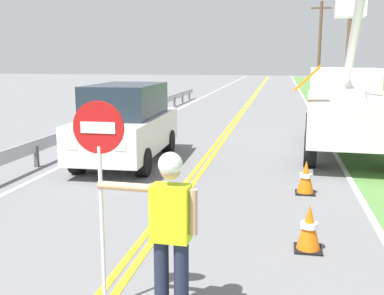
{
  "coord_description": "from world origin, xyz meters",
  "views": [
    {
      "loc": [
        1.94,
        -0.75,
        2.75
      ],
      "look_at": [
        0.42,
        7.22,
        1.2
      ],
      "focal_mm": 43.39,
      "sensor_mm": 36.0,
      "label": 1
    }
  ],
  "objects_px": {
    "oncoming_suv_nearest": "(127,123)",
    "utility_bucket_truck": "(347,105)",
    "flagger_worker": "(170,225)",
    "stop_sign_paddle": "(100,159)",
    "utility_pole_mid": "(349,39)",
    "traffic_cone_lead": "(309,228)",
    "traffic_cone_mid": "(306,178)",
    "utility_pole_far": "(320,44)"
  },
  "relations": [
    {
      "from": "flagger_worker",
      "to": "oncoming_suv_nearest",
      "type": "height_order",
      "value": "oncoming_suv_nearest"
    },
    {
      "from": "flagger_worker",
      "to": "utility_bucket_truck",
      "type": "height_order",
      "value": "utility_bucket_truck"
    },
    {
      "from": "utility_bucket_truck",
      "to": "stop_sign_paddle",
      "type": "bearing_deg",
      "value": -110.85
    },
    {
      "from": "oncoming_suv_nearest",
      "to": "traffic_cone_lead",
      "type": "distance_m",
      "value": 6.87
    },
    {
      "from": "utility_pole_mid",
      "to": "traffic_cone_mid",
      "type": "distance_m",
      "value": 21.2
    },
    {
      "from": "oncoming_suv_nearest",
      "to": "utility_bucket_truck",
      "type": "bearing_deg",
      "value": 25.5
    },
    {
      "from": "traffic_cone_lead",
      "to": "stop_sign_paddle",
      "type": "bearing_deg",
      "value": -138.34
    },
    {
      "from": "stop_sign_paddle",
      "to": "utility_pole_mid",
      "type": "xyz_separation_m",
      "value": [
        5.83,
        25.66,
        2.26
      ]
    },
    {
      "from": "utility_bucket_truck",
      "to": "traffic_cone_lead",
      "type": "xyz_separation_m",
      "value": [
        -1.51,
        -8.02,
        -1.06
      ]
    },
    {
      "from": "traffic_cone_mid",
      "to": "flagger_worker",
      "type": "bearing_deg",
      "value": -108.09
    },
    {
      "from": "utility_bucket_truck",
      "to": "traffic_cone_lead",
      "type": "bearing_deg",
      "value": -100.69
    },
    {
      "from": "utility_bucket_truck",
      "to": "utility_pole_far",
      "type": "distance_m",
      "value": 30.12
    },
    {
      "from": "utility_bucket_truck",
      "to": "oncoming_suv_nearest",
      "type": "distance_m",
      "value": 6.65
    },
    {
      "from": "stop_sign_paddle",
      "to": "utility_bucket_truck",
      "type": "xyz_separation_m",
      "value": [
        3.84,
        10.09,
        -0.32
      ]
    },
    {
      "from": "utility_pole_far",
      "to": "traffic_cone_lead",
      "type": "bearing_deg",
      "value": -94.35
    },
    {
      "from": "oncoming_suv_nearest",
      "to": "utility_pole_mid",
      "type": "height_order",
      "value": "utility_pole_mid"
    },
    {
      "from": "traffic_cone_lead",
      "to": "traffic_cone_mid",
      "type": "distance_m",
      "value": 2.98
    },
    {
      "from": "oncoming_suv_nearest",
      "to": "utility_pole_far",
      "type": "distance_m",
      "value": 33.78
    },
    {
      "from": "traffic_cone_mid",
      "to": "utility_bucket_truck",
      "type": "bearing_deg",
      "value": 74.36
    },
    {
      "from": "utility_bucket_truck",
      "to": "traffic_cone_mid",
      "type": "bearing_deg",
      "value": -105.64
    },
    {
      "from": "stop_sign_paddle",
      "to": "utility_pole_mid",
      "type": "relative_size",
      "value": 0.31
    },
    {
      "from": "utility_pole_far",
      "to": "traffic_cone_lead",
      "type": "relative_size",
      "value": 11.21
    },
    {
      "from": "flagger_worker",
      "to": "utility_bucket_truck",
      "type": "distance_m",
      "value": 10.6
    },
    {
      "from": "flagger_worker",
      "to": "utility_pole_mid",
      "type": "bearing_deg",
      "value": 78.85
    },
    {
      "from": "oncoming_suv_nearest",
      "to": "traffic_cone_lead",
      "type": "relative_size",
      "value": 6.64
    },
    {
      "from": "utility_bucket_truck",
      "to": "utility_pole_far",
      "type": "bearing_deg",
      "value": 87.37
    },
    {
      "from": "oncoming_suv_nearest",
      "to": "flagger_worker",
      "type": "bearing_deg",
      "value": -68.13
    },
    {
      "from": "flagger_worker",
      "to": "stop_sign_paddle",
      "type": "distance_m",
      "value": 1.02
    },
    {
      "from": "traffic_cone_lead",
      "to": "utility_pole_mid",
      "type": "bearing_deg",
      "value": 81.55
    },
    {
      "from": "utility_bucket_truck",
      "to": "flagger_worker",
      "type": "bearing_deg",
      "value": -106.88
    },
    {
      "from": "oncoming_suv_nearest",
      "to": "utility_pole_mid",
      "type": "distance_m",
      "value": 20.29
    },
    {
      "from": "utility_pole_mid",
      "to": "traffic_cone_lead",
      "type": "xyz_separation_m",
      "value": [
        -3.5,
        -23.58,
        -3.63
      ]
    },
    {
      "from": "flagger_worker",
      "to": "utility_pole_mid",
      "type": "distance_m",
      "value": 26.36
    },
    {
      "from": "traffic_cone_mid",
      "to": "traffic_cone_lead",
      "type": "bearing_deg",
      "value": -91.96
    },
    {
      "from": "utility_bucket_truck",
      "to": "traffic_cone_mid",
      "type": "xyz_separation_m",
      "value": [
        -1.41,
        -5.04,
        -1.06
      ]
    },
    {
      "from": "flagger_worker",
      "to": "traffic_cone_mid",
      "type": "distance_m",
      "value": 5.41
    },
    {
      "from": "flagger_worker",
      "to": "traffic_cone_mid",
      "type": "relative_size",
      "value": 2.61
    },
    {
      "from": "flagger_worker",
      "to": "stop_sign_paddle",
      "type": "height_order",
      "value": "stop_sign_paddle"
    },
    {
      "from": "flagger_worker",
      "to": "traffic_cone_mid",
      "type": "height_order",
      "value": "flagger_worker"
    },
    {
      "from": "traffic_cone_mid",
      "to": "stop_sign_paddle",
      "type": "bearing_deg",
      "value": -115.71
    },
    {
      "from": "flagger_worker",
      "to": "oncoming_suv_nearest",
      "type": "bearing_deg",
      "value": 111.87
    },
    {
      "from": "oncoming_suv_nearest",
      "to": "utility_pole_far",
      "type": "xyz_separation_m",
      "value": [
        7.38,
        32.82,
        3.04
      ]
    }
  ]
}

